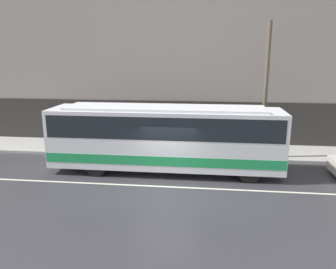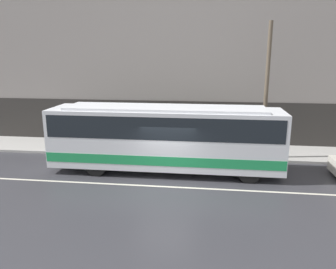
# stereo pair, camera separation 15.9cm
# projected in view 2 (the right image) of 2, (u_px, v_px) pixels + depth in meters

# --- Properties ---
(ground_plane) EXTENTS (60.00, 60.00, 0.00)m
(ground_plane) POSITION_uv_depth(u_px,v_px,m) (166.00, 187.00, 14.38)
(ground_plane) COLOR #333338
(sidewalk) EXTENTS (60.00, 3.18, 0.14)m
(sidewalk) POSITION_uv_depth(u_px,v_px,m) (178.00, 150.00, 19.75)
(sidewalk) COLOR #A09E99
(sidewalk) RESTS_ON ground_plane
(building_facade) EXTENTS (60.00, 0.35, 11.61)m
(building_facade) POSITION_uv_depth(u_px,v_px,m) (181.00, 55.00, 20.10)
(building_facade) COLOR gray
(building_facade) RESTS_ON ground_plane
(lane_stripe) EXTENTS (54.00, 0.14, 0.01)m
(lane_stripe) POSITION_uv_depth(u_px,v_px,m) (166.00, 187.00, 14.38)
(lane_stripe) COLOR beige
(lane_stripe) RESTS_ON ground_plane
(transit_bus) EXTENTS (11.17, 2.48, 3.24)m
(transit_bus) POSITION_uv_depth(u_px,v_px,m) (165.00, 135.00, 15.92)
(transit_bus) COLOR silver
(transit_bus) RESTS_ON ground_plane
(utility_pole_near) EXTENTS (0.21, 0.21, 7.17)m
(utility_pole_near) POSITION_uv_depth(u_px,v_px,m) (266.00, 92.00, 17.17)
(utility_pole_near) COLOR brown
(utility_pole_near) RESTS_ON sidewalk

